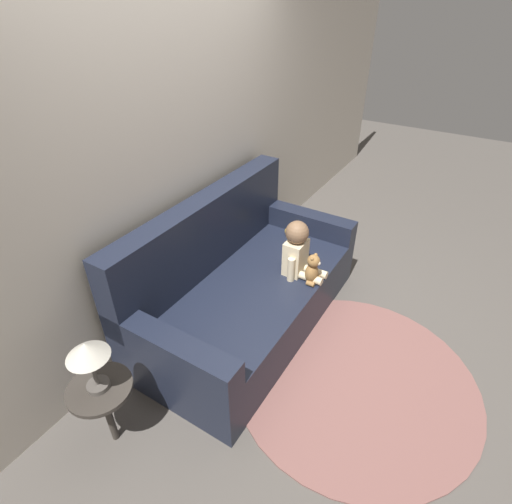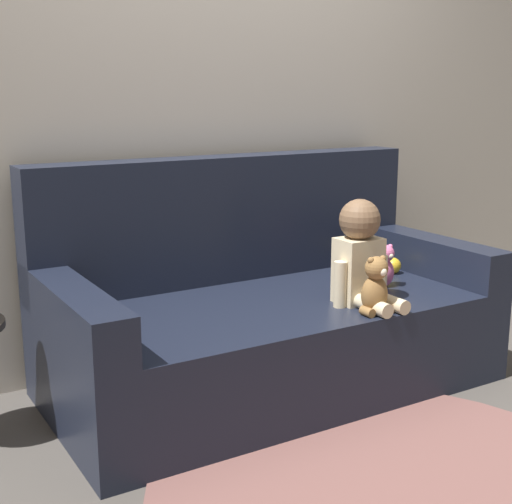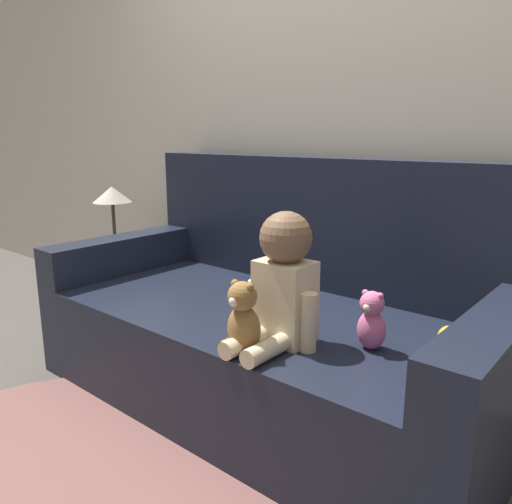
# 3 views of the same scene
# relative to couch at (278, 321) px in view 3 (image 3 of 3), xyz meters

# --- Properties ---
(ground_plane) EXTENTS (12.00, 12.00, 0.00)m
(ground_plane) POSITION_rel_couch_xyz_m (0.00, -0.08, -0.32)
(ground_plane) COLOR #4C4742
(wall_back) EXTENTS (8.00, 0.05, 2.60)m
(wall_back) POSITION_rel_couch_xyz_m (0.00, 0.49, 0.98)
(wall_back) COLOR beige
(wall_back) RESTS_ON ground_plane
(couch) EXTENTS (1.92, 0.96, 0.99)m
(couch) POSITION_rel_couch_xyz_m (0.00, 0.00, 0.00)
(couch) COLOR black
(couch) RESTS_ON ground_plane
(person_baby) EXTENTS (0.27, 0.33, 0.44)m
(person_baby) POSITION_rel_couch_xyz_m (0.27, -0.33, 0.29)
(person_baby) COLOR beige
(person_baby) RESTS_ON couch
(teddy_bear_brown) EXTENTS (0.14, 0.11, 0.24)m
(teddy_bear_brown) POSITION_rel_couch_xyz_m (0.23, -0.48, 0.20)
(teddy_bear_brown) COLOR olive
(teddy_bear_brown) RESTS_ON couch
(plush_toy_side) EXTENTS (0.10, 0.09, 0.20)m
(plush_toy_side) POSITION_rel_couch_xyz_m (0.53, -0.19, 0.19)
(plush_toy_side) COLOR #DB6699
(plush_toy_side) RESTS_ON couch
(toy_ball) EXTENTS (0.08, 0.08, 0.08)m
(toy_ball) POSITION_rel_couch_xyz_m (0.72, -0.03, 0.13)
(toy_ball) COLOR gold
(toy_ball) RESTS_ON couch
(floor_rug) EXTENTS (1.64, 1.64, 0.01)m
(floor_rug) POSITION_rel_couch_xyz_m (-0.11, -1.00, -0.32)
(floor_rug) COLOR brown
(floor_rug) RESTS_ON ground_plane
(side_table) EXTENTS (0.35, 0.35, 0.80)m
(side_table) POSITION_rel_couch_xyz_m (-1.27, 0.07, 0.27)
(side_table) COLOR #332D28
(side_table) RESTS_ON ground_plane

